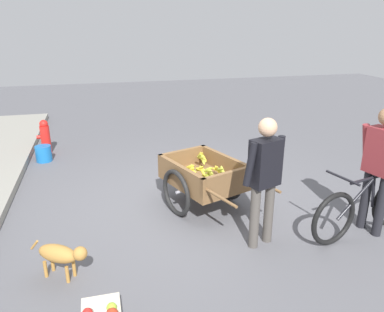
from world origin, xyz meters
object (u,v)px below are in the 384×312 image
Objects in this scene: bicycle at (364,208)px; dog at (61,254)px; fruit_cart at (203,177)px; cyclist_person at (380,161)px; fire_hydrant at (45,137)px; plastic_bucket at (44,154)px; vendor_person at (265,173)px.

dog is (0.03, 3.47, -0.08)m from bicycle.
cyclist_person is (-1.15, -1.81, 0.49)m from fruit_cart.
bicycle reaches higher than fire_hydrant.
cyclist_person is 5.61m from plastic_bucket.
fruit_cart is 1.20× the size of vendor_person.
cyclist_person is at bearing -131.07° from plastic_bucket.
plastic_bucket is (3.65, 4.18, -0.78)m from cyclist_person.
fruit_cart is 2.70× the size of fire_hydrant.
fruit_cart is 1.11× the size of bicycle.
vendor_person is at bearing -145.93° from fire_hydrant.
fire_hydrant is at bearing 43.97° from bicycle.
fire_hydrant is 0.54m from plastic_bucket.
fruit_cart is at bearing -141.68° from fire_hydrant.
fruit_cart is 3.45m from plastic_bucket.
bicycle is 2.81× the size of dog.
vendor_person is 2.25× the size of fire_hydrant.
plastic_bucket is at bearing 179.99° from fire_hydrant.
cyclist_person reaches higher than plastic_bucket.
fruit_cart is 2.20m from cyclist_person.
dog is 3.70m from plastic_bucket.
fruit_cart is 6.12× the size of plastic_bucket.
vendor_person reaches higher than fruit_cart.
fire_hydrant is (4.15, 0.57, 0.06)m from dog.
cyclist_person reaches higher than fruit_cart.
dog is at bearing 89.52° from bicycle.
fire_hydrant is (4.15, 4.18, -0.59)m from cyclist_person.
bicycle is (-1.18, -1.67, -0.09)m from fruit_cart.
bicycle is at bearing 103.11° from cyclist_person.
plastic_bucket is (-0.50, 0.00, -0.19)m from fire_hydrant.
vendor_person is 2.28m from dog.
fruit_cart is at bearing -57.35° from dog.
plastic_bucket is (3.58, 2.76, -0.75)m from vendor_person.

